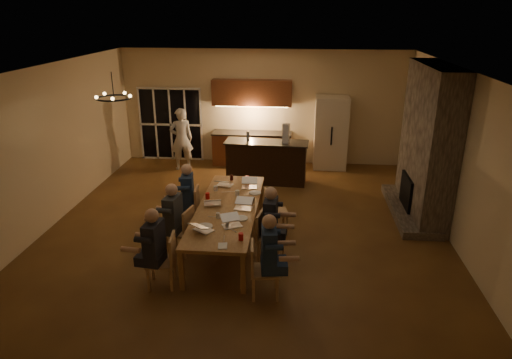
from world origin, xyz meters
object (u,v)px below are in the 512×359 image
(plate_near, at_px, (241,218))
(standing_person, at_px, (181,139))
(mug_front, at_px, (218,215))
(laptop_a, at_px, (203,224))
(chair_left_mid, at_px, (179,230))
(can_silver, at_px, (227,221))
(chair_right_far, at_px, (276,212))
(dining_table, at_px, (228,225))
(redcup_far, at_px, (247,179))
(chair_left_far, at_px, (187,208))
(chair_left_near, at_px, (161,261))
(laptop_e, at_px, (225,180))
(plate_far, at_px, (255,193))
(laptop_c, at_px, (212,199))
(redcup_near, at_px, (241,237))
(bar_island, at_px, (266,162))
(can_right, at_px, (253,200))
(chair_right_mid, at_px, (271,237))
(person_right_near, at_px, (269,256))
(laptop_f, at_px, (249,183))
(can_cola, at_px, (232,177))
(chair_right_near, at_px, (265,270))
(plate_left, at_px, (205,226))
(refrigerator, at_px, (331,133))
(laptop_b, at_px, (232,220))
(person_left_near, at_px, (155,249))
(bar_blender, at_px, (286,133))
(person_left_mid, at_px, (174,220))
(mug_back, at_px, (216,188))
(redcup_mid, at_px, (208,196))
(person_right_mid, at_px, (270,224))
(person_left_far, at_px, (188,197))
(chandelier, at_px, (114,98))
(bar_bottle, at_px, (248,136))
(laptop_d, at_px, (243,203))

(plate_near, bearing_deg, standing_person, 115.75)
(standing_person, xyz_separation_m, mug_front, (1.83, -4.65, -0.06))
(laptop_a, bearing_deg, chair_left_mid, -7.20)
(can_silver, bearing_deg, chair_right_far, 57.90)
(mug_front, bearing_deg, dining_table, 79.12)
(standing_person, distance_m, redcup_far, 3.52)
(chair_left_far, distance_m, can_silver, 1.64)
(laptop_a, bearing_deg, chair_left_near, 77.96)
(laptop_e, relative_size, plate_far, 1.33)
(laptop_c, distance_m, redcup_near, 1.54)
(dining_table, bearing_deg, chair_left_far, 149.71)
(bar_island, xyz_separation_m, can_right, (-0.03, -3.11, 0.27))
(laptop_e, height_order, redcup_far, laptop_e)
(chair_right_mid, height_order, person_right_near, person_right_near)
(chair_right_far, height_order, laptop_f, laptop_f)
(bar_island, distance_m, can_cola, 2.04)
(chair_right_near, distance_m, plate_left, 1.37)
(redcup_near, relative_size, plate_near, 0.49)
(chair_right_far, xyz_separation_m, laptop_f, (-0.59, 0.46, 0.42))
(refrigerator, bearing_deg, laptop_e, -123.61)
(person_right_near, relative_size, laptop_b, 4.31)
(bar_island, xyz_separation_m, laptop_f, (-0.18, -2.33, 0.32))
(person_left_near, relative_size, can_cola, 11.50)
(bar_blender, bearing_deg, chair_left_near, -98.76)
(dining_table, distance_m, person_left_mid, 1.08)
(chair_left_near, relative_size, plate_far, 3.71)
(person_right_near, bearing_deg, plate_far, 3.28)
(chair_right_far, xyz_separation_m, mug_back, (-1.25, 0.23, 0.36))
(refrigerator, distance_m, dining_table, 5.19)
(mug_back, bearing_deg, redcup_mid, -100.97)
(chair_right_mid, height_order, laptop_f, laptop_f)
(laptop_e, bearing_deg, plate_left, 98.16)
(person_left_mid, bearing_deg, person_right_mid, 97.64)
(laptop_e, bearing_deg, person_left_far, 48.05)
(mug_front, distance_m, can_right, 0.91)
(plate_far, bearing_deg, mug_back, 175.80)
(dining_table, xyz_separation_m, chandelier, (-1.97, 0.02, 2.38))
(person_right_mid, xyz_separation_m, bar_bottle, (-0.84, 3.93, 0.51))
(bar_bottle, xyz_separation_m, bar_blender, (0.96, -0.13, 0.12))
(laptop_c, height_order, plate_far, laptop_c)
(person_left_far, relative_size, standing_person, 0.80)
(person_left_near, xyz_separation_m, redcup_mid, (0.46, 1.93, 0.12))
(laptop_d, distance_m, laptop_f, 1.07)
(mug_front, height_order, can_cola, can_cola)
(redcup_mid, bearing_deg, chair_right_mid, -34.33)
(laptop_b, bearing_deg, chair_right_near, -78.98)
(chair_right_far, xyz_separation_m, redcup_mid, (-1.34, -0.19, 0.37))
(mug_front, bearing_deg, plate_far, 65.90)
(bar_island, relative_size, person_left_far, 1.52)
(laptop_c, bearing_deg, person_right_mid, 138.81)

